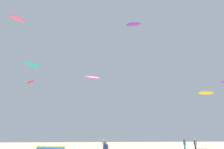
% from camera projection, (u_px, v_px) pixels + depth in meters
% --- Properties ---
extents(person_foreground, '(0.52, 0.38, 1.68)m').
position_uv_depth(person_foreground, '(106.00, 149.00, 20.91)').
color(person_foreground, '#B21E23').
rests_on(person_foreground, ground).
extents(person_midground, '(0.37, 0.51, 1.66)m').
position_uv_depth(person_midground, '(104.00, 144.00, 32.76)').
color(person_midground, black).
rests_on(person_midground, ground).
extents(person_left, '(0.39, 0.56, 1.72)m').
position_uv_depth(person_left, '(195.00, 144.00, 32.62)').
color(person_left, black).
rests_on(person_left, ground).
extents(person_right, '(0.44, 0.40, 1.65)m').
position_uv_depth(person_right, '(185.00, 144.00, 34.50)').
color(person_right, teal).
rests_on(person_right, ground).
extents(kite_grounded_far, '(5.27, 3.39, 0.60)m').
position_uv_depth(kite_grounded_far, '(51.00, 149.00, 33.55)').
color(kite_grounded_far, blue).
rests_on(kite_grounded_far, ground).
extents(kite_aloft_0, '(3.10, 1.08, 0.78)m').
position_uv_depth(kite_aloft_0, '(206.00, 93.00, 44.20)').
color(kite_aloft_0, yellow).
extents(kite_aloft_1, '(2.94, 1.60, 0.71)m').
position_uv_depth(kite_aloft_1, '(133.00, 24.00, 43.46)').
color(kite_aloft_1, purple).
extents(kite_aloft_4, '(3.24, 3.54, 0.67)m').
position_uv_depth(kite_aloft_4, '(32.00, 64.00, 47.10)').
color(kite_aloft_4, '#19B29E').
extents(kite_aloft_5, '(3.20, 3.07, 0.84)m').
position_uv_depth(kite_aloft_5, '(18.00, 18.00, 46.22)').
color(kite_aloft_5, '#E5598C').
extents(kite_aloft_6, '(3.05, 3.94, 0.92)m').
position_uv_depth(kite_aloft_6, '(30.00, 82.00, 53.46)').
color(kite_aloft_6, red).
extents(kite_aloft_7, '(4.48, 2.47, 1.05)m').
position_uv_depth(kite_aloft_7, '(92.00, 77.00, 56.06)').
color(kite_aloft_7, '#E5598C').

